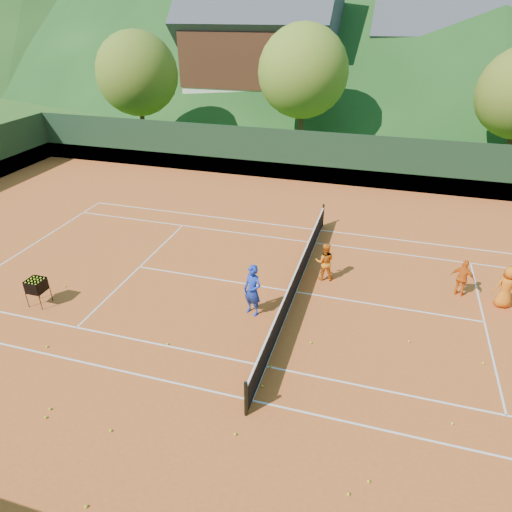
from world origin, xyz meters
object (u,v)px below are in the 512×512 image
(ball_hopper, at_px, (36,286))
(chalet_mid, at_px, (442,59))
(student_c, at_px, (506,287))
(coach, at_px, (253,290))
(student_a, at_px, (325,262))
(chalet_left, at_px, (260,51))
(tennis_net, at_px, (296,280))
(student_b, at_px, (463,278))

(ball_hopper, distance_m, chalet_mid, 40.23)
(student_c, height_order, chalet_mid, chalet_mid)
(coach, relative_size, ball_hopper, 1.84)
(student_a, relative_size, chalet_mid, 0.12)
(ball_hopper, height_order, chalet_mid, chalet_mid)
(ball_hopper, height_order, chalet_left, chalet_left)
(student_c, distance_m, tennis_net, 7.18)
(student_b, relative_size, tennis_net, 0.12)
(coach, relative_size, student_b, 1.30)
(student_b, xyz_separation_m, chalet_mid, (0.28, 32.50, 4.26))
(coach, height_order, student_a, coach)
(student_c, xyz_separation_m, chalet_mid, (-1.07, 32.82, 4.19))
(student_c, bearing_deg, student_a, -15.37)
(coach, bearing_deg, chalet_left, 127.17)
(student_c, height_order, tennis_net, student_c)
(ball_hopper, bearing_deg, student_a, 26.07)
(ball_hopper, bearing_deg, chalet_mid, 68.86)
(student_a, height_order, tennis_net, student_a)
(coach, distance_m, ball_hopper, 7.48)
(ball_hopper, bearing_deg, chalet_left, 92.70)
(student_c, xyz_separation_m, tennis_net, (-7.07, -1.18, -0.28))
(coach, xyz_separation_m, student_a, (1.95, 2.92, -0.17))
(student_a, relative_size, ball_hopper, 1.50)
(coach, xyz_separation_m, student_c, (8.20, 2.89, -0.14))
(coach, distance_m, student_a, 3.52)
(student_c, distance_m, chalet_left, 33.85)
(student_b, height_order, chalet_mid, chalet_mid)
(student_a, distance_m, ball_hopper, 10.30)
(coach, relative_size, chalet_left, 0.13)
(coach, distance_m, student_b, 7.56)
(ball_hopper, relative_size, chalet_left, 0.07)
(student_b, xyz_separation_m, student_c, (1.35, -0.32, 0.07))
(student_b, xyz_separation_m, chalet_left, (-15.72, 28.50, 4.92))
(chalet_left, bearing_deg, chalet_mid, 14.04)
(tennis_net, bearing_deg, student_a, 55.78)
(student_a, bearing_deg, tennis_net, 42.98)
(tennis_net, relative_size, ball_hopper, 12.07)
(ball_hopper, relative_size, chalet_mid, 0.08)
(student_c, height_order, ball_hopper, student_c)
(student_b, distance_m, ball_hopper, 14.94)
(student_c, relative_size, chalet_left, 0.11)
(student_b, xyz_separation_m, tennis_net, (-5.72, -1.50, -0.21))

